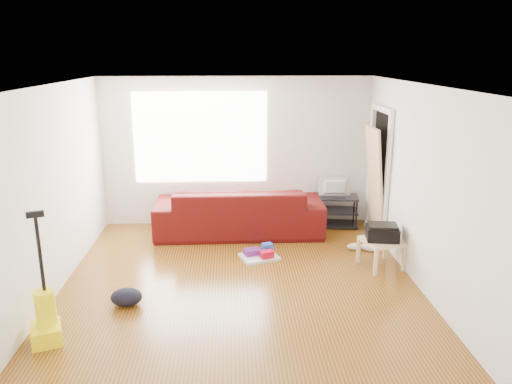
{
  "coord_description": "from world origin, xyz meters",
  "views": [
    {
      "loc": [
        -0.09,
        -5.8,
        2.85
      ],
      "look_at": [
        0.23,
        0.6,
        1.07
      ],
      "focal_mm": 35.0,
      "sensor_mm": 36.0,
      "label": 1
    }
  ],
  "objects_px": {
    "bucket": "(262,240)",
    "cleaning_tray": "(260,254)",
    "side_table": "(382,244)",
    "sofa": "(239,233)",
    "tv_stand": "(334,210)",
    "vacuum": "(46,318)",
    "backpack": "(127,305)"
  },
  "relations": [
    {
      "from": "bucket",
      "to": "cleaning_tray",
      "type": "relative_size",
      "value": 0.45
    },
    {
      "from": "sofa",
      "to": "tv_stand",
      "type": "distance_m",
      "value": 1.67
    },
    {
      "from": "tv_stand",
      "to": "backpack",
      "type": "height_order",
      "value": "tv_stand"
    },
    {
      "from": "bucket",
      "to": "vacuum",
      "type": "height_order",
      "value": "vacuum"
    },
    {
      "from": "side_table",
      "to": "backpack",
      "type": "relative_size",
      "value": 1.65
    },
    {
      "from": "cleaning_tray",
      "to": "vacuum",
      "type": "distance_m",
      "value": 3.09
    },
    {
      "from": "cleaning_tray",
      "to": "tv_stand",
      "type": "bearing_deg",
      "value": 44.83
    },
    {
      "from": "sofa",
      "to": "backpack",
      "type": "relative_size",
      "value": 7.35
    },
    {
      "from": "sofa",
      "to": "side_table",
      "type": "distance_m",
      "value": 2.44
    },
    {
      "from": "sofa",
      "to": "bucket",
      "type": "distance_m",
      "value": 0.49
    },
    {
      "from": "sofa",
      "to": "backpack",
      "type": "distance_m",
      "value": 2.75
    },
    {
      "from": "bucket",
      "to": "vacuum",
      "type": "xyz_separation_m",
      "value": [
        -2.39,
        -2.77,
        0.26
      ]
    },
    {
      "from": "sofa",
      "to": "vacuum",
      "type": "xyz_separation_m",
      "value": [
        -2.03,
        -3.11,
        0.26
      ]
    },
    {
      "from": "tv_stand",
      "to": "bucket",
      "type": "bearing_deg",
      "value": -146.61
    },
    {
      "from": "side_table",
      "to": "cleaning_tray",
      "type": "distance_m",
      "value": 1.71
    },
    {
      "from": "sofa",
      "to": "vacuum",
      "type": "height_order",
      "value": "vacuum"
    },
    {
      "from": "bucket",
      "to": "cleaning_tray",
      "type": "bearing_deg",
      "value": -96.1
    },
    {
      "from": "cleaning_tray",
      "to": "backpack",
      "type": "relative_size",
      "value": 1.68
    },
    {
      "from": "bucket",
      "to": "cleaning_tray",
      "type": "xyz_separation_m",
      "value": [
        -0.08,
        -0.73,
        0.06
      ]
    },
    {
      "from": "sofa",
      "to": "vacuum",
      "type": "relative_size",
      "value": 1.95
    },
    {
      "from": "tv_stand",
      "to": "backpack",
      "type": "xyz_separation_m",
      "value": [
        -2.99,
        -2.65,
        -0.27
      ]
    },
    {
      "from": "side_table",
      "to": "backpack",
      "type": "xyz_separation_m",
      "value": [
        -3.29,
        -0.92,
        -0.33
      ]
    },
    {
      "from": "bucket",
      "to": "side_table",
      "type": "bearing_deg",
      "value": -35.65
    },
    {
      "from": "sofa",
      "to": "backpack",
      "type": "bearing_deg",
      "value": 60.16
    },
    {
      "from": "backpack",
      "to": "vacuum",
      "type": "xyz_separation_m",
      "value": [
        -0.66,
        -0.73,
        0.26
      ]
    },
    {
      "from": "side_table",
      "to": "tv_stand",
      "type": "bearing_deg",
      "value": 99.84
    },
    {
      "from": "tv_stand",
      "to": "side_table",
      "type": "distance_m",
      "value": 1.76
    },
    {
      "from": "tv_stand",
      "to": "cleaning_tray",
      "type": "relative_size",
      "value": 1.33
    },
    {
      "from": "side_table",
      "to": "vacuum",
      "type": "relative_size",
      "value": 0.44
    },
    {
      "from": "vacuum",
      "to": "backpack",
      "type": "bearing_deg",
      "value": 27.36
    },
    {
      "from": "tv_stand",
      "to": "bucket",
      "type": "height_order",
      "value": "tv_stand"
    },
    {
      "from": "cleaning_tray",
      "to": "vacuum",
      "type": "xyz_separation_m",
      "value": [
        -2.31,
        -2.05,
        0.2
      ]
    }
  ]
}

